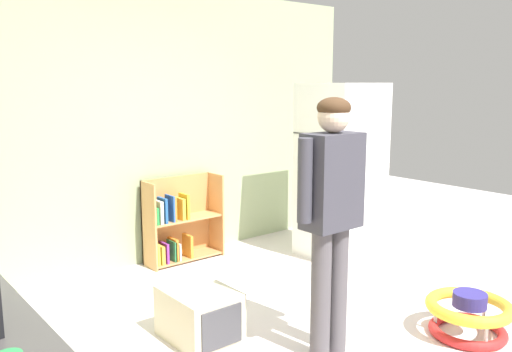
{
  "coord_description": "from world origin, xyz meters",
  "views": [
    {
      "loc": [
        -2.45,
        -2.37,
        1.78
      ],
      "look_at": [
        0.03,
        0.67,
        1.09
      ],
      "focal_mm": 37.38,
      "sensor_mm": 36.0,
      "label": 1
    }
  ],
  "objects_px": {
    "baby_walker": "(469,315)",
    "pet_carrier": "(199,314)",
    "standing_person": "(331,204)",
    "refrigerator": "(341,171)",
    "bookshelf": "(178,225)"
  },
  "relations": [
    {
      "from": "refrigerator",
      "to": "pet_carrier",
      "type": "distance_m",
      "value": 2.36
    },
    {
      "from": "pet_carrier",
      "to": "standing_person",
      "type": "bearing_deg",
      "value": -52.68
    },
    {
      "from": "standing_person",
      "to": "pet_carrier",
      "type": "bearing_deg",
      "value": 127.32
    },
    {
      "from": "refrigerator",
      "to": "baby_walker",
      "type": "height_order",
      "value": "refrigerator"
    },
    {
      "from": "standing_person",
      "to": "baby_walker",
      "type": "relative_size",
      "value": 2.81
    },
    {
      "from": "bookshelf",
      "to": "baby_walker",
      "type": "height_order",
      "value": "bookshelf"
    },
    {
      "from": "bookshelf",
      "to": "pet_carrier",
      "type": "relative_size",
      "value": 1.54
    },
    {
      "from": "baby_walker",
      "to": "refrigerator",
      "type": "bearing_deg",
      "value": 70.39
    },
    {
      "from": "bookshelf",
      "to": "standing_person",
      "type": "height_order",
      "value": "standing_person"
    },
    {
      "from": "bookshelf",
      "to": "baby_walker",
      "type": "distance_m",
      "value": 2.83
    },
    {
      "from": "standing_person",
      "to": "pet_carrier",
      "type": "height_order",
      "value": "standing_person"
    },
    {
      "from": "baby_walker",
      "to": "pet_carrier",
      "type": "bearing_deg",
      "value": 142.05
    },
    {
      "from": "refrigerator",
      "to": "pet_carrier",
      "type": "height_order",
      "value": "refrigerator"
    },
    {
      "from": "pet_carrier",
      "to": "bookshelf",
      "type": "bearing_deg",
      "value": 63.92
    },
    {
      "from": "bookshelf",
      "to": "standing_person",
      "type": "xyz_separation_m",
      "value": [
        -0.21,
        -2.26,
        0.65
      ]
    }
  ]
}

